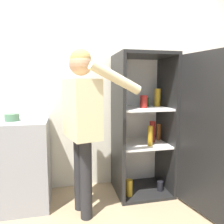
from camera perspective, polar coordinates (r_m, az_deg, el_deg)
The scene contains 6 objects.
ground_plane at distance 2.35m, azimuth 8.76°, elevation -27.03°, with size 12.00×12.00×0.00m, color tan.
wall_back at distance 2.87m, azimuth 2.10°, elevation 6.42°, with size 7.00×0.06×2.55m.
refrigerator at distance 2.60m, azimuth 10.66°, elevation -3.79°, with size 0.82×1.22×1.67m.
person at distance 2.15m, azimuth -7.71°, elevation -0.33°, with size 0.74×0.59×1.65m.
counter at distance 2.64m, azimuth -24.33°, elevation -12.21°, with size 0.75×0.58×0.94m.
bowl at distance 2.51m, azimuth -24.66°, elevation -1.27°, with size 0.14×0.14×0.08m.
Camera 1 is at (-0.73, -1.80, 1.32)m, focal length 35.00 mm.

